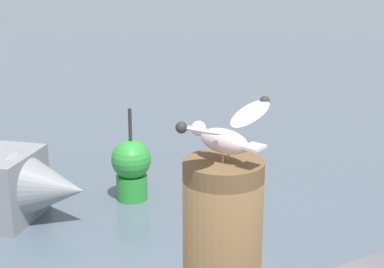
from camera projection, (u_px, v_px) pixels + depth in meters
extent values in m
cylinder|color=tan|center=(228.00, 156.00, 2.47)|extent=(0.01, 0.01, 0.04)
cylinder|color=tan|center=(223.00, 159.00, 2.45)|extent=(0.01, 0.01, 0.04)
ellipsoid|color=silver|center=(224.00, 141.00, 2.45)|extent=(0.16, 0.25, 0.10)
sphere|color=silver|center=(199.00, 128.00, 2.52)|extent=(0.06, 0.06, 0.06)
cone|color=yellow|center=(188.00, 127.00, 2.55)|extent=(0.03, 0.05, 0.02)
cube|color=silver|center=(254.00, 147.00, 2.35)|extent=(0.10, 0.09, 0.01)
ellipsoid|color=silver|center=(250.00, 113.00, 2.53)|extent=(0.26, 0.19, 0.09)
sphere|color=#2E2E2E|center=(265.00, 101.00, 2.60)|extent=(0.04, 0.04, 0.04)
ellipsoid|color=silver|center=(200.00, 130.00, 2.30)|extent=(0.26, 0.19, 0.09)
sphere|color=#2E2E2E|center=(181.00, 128.00, 2.21)|extent=(0.04, 0.04, 0.04)
cone|color=gray|center=(50.00, 188.00, 7.80)|extent=(1.32, 1.32, 0.94)
cylinder|color=green|center=(132.00, 187.00, 8.69)|extent=(0.44, 0.44, 0.35)
sphere|color=green|center=(131.00, 160.00, 8.57)|extent=(0.56, 0.56, 0.56)
cylinder|color=#2D2D2D|center=(130.00, 126.00, 8.43)|extent=(0.05, 0.05, 0.50)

